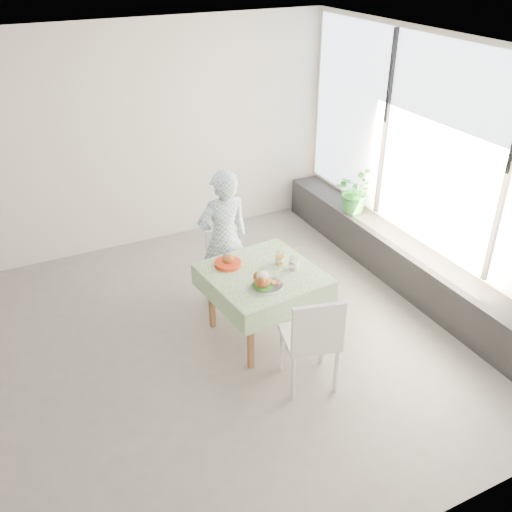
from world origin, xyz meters
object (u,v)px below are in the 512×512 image
main_dish (264,282)px  potted_plant (354,190)px  juice_cup_orange (280,259)px  chair_near (309,355)px  diner (224,239)px  cafe_table (263,296)px  chair_far (228,277)px

main_dish → potted_plant: potted_plant is taller
main_dish → juice_cup_orange: juice_cup_orange is taller
juice_cup_orange → potted_plant: potted_plant is taller
chair_near → diner: size_ratio=0.63×
cafe_table → chair_near: chair_near is taller
chair_near → cafe_table: bearing=93.2°
main_dish → potted_plant: 2.49m
chair_far → diner: (-0.08, -0.08, 0.54)m
chair_far → cafe_table: bearing=-88.4°
main_dish → chair_far: bearing=85.0°
diner → potted_plant: diner is taller
chair_far → main_dish: 1.20m
juice_cup_orange → potted_plant: bearing=33.7°
diner → juice_cup_orange: size_ratio=5.92×
cafe_table → chair_far: bearing=91.6°
cafe_table → diner: 0.80m
cafe_table → chair_far: (-0.02, 0.80, -0.22)m
chair_far → juice_cup_orange: bearing=-71.5°
chair_near → diner: (-0.14, 1.56, 0.48)m
cafe_table → diner: size_ratio=0.73×
cafe_table → chair_far: 0.83m
diner → chair_near: bearing=95.0°
cafe_table → chair_far: chair_far is taller
chair_far → diner: 0.55m
main_dish → diner: bearing=89.1°
chair_far → chair_near: bearing=-87.6°
chair_far → main_dish: bearing=-95.0°
chair_far → juice_cup_orange: juice_cup_orange is taller
cafe_table → chair_far: size_ratio=1.44×
diner → juice_cup_orange: (0.32, -0.66, 0.02)m
diner → juice_cup_orange: bearing=115.7°
cafe_table → main_dish: size_ratio=3.30×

